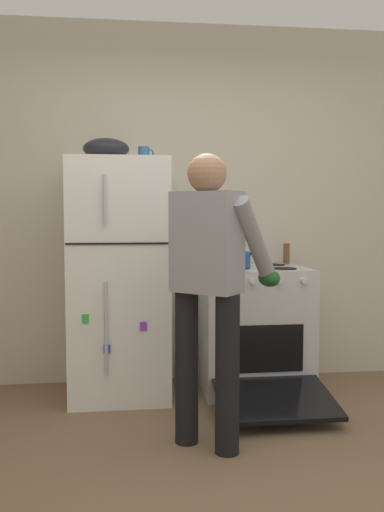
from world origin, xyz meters
The scene contains 9 objects.
ground centered at (0.00, 0.00, 0.00)m, with size 8.00×8.00×0.00m, color brown.
kitchen_wall_back centered at (0.00, 1.95, 1.35)m, with size 6.00×0.10×2.70m, color beige.
refrigerator centered at (-0.50, 1.57, 0.83)m, with size 0.68×0.72×1.65m.
stove_range centered at (0.46, 1.55, 0.44)m, with size 0.76×1.21×0.90m.
person_cook centered at (-0.01, 0.61, 0.95)m, with size 0.65×0.68×1.60m.
red_pot centered at (0.30, 1.52, 0.96)m, with size 0.34×0.24×0.11m.
coffee_mug centered at (-0.32, 1.62, 1.70)m, with size 0.11×0.08×0.10m.
pepper_mill centered at (0.76, 1.77, 0.98)m, with size 0.05×0.05×0.15m, color brown.
mixing_bowl centered at (-0.58, 1.57, 1.72)m, with size 0.32×0.32×0.14m, color black.
Camera 1 is at (-0.49, -2.39, 1.29)m, focal length 39.64 mm.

